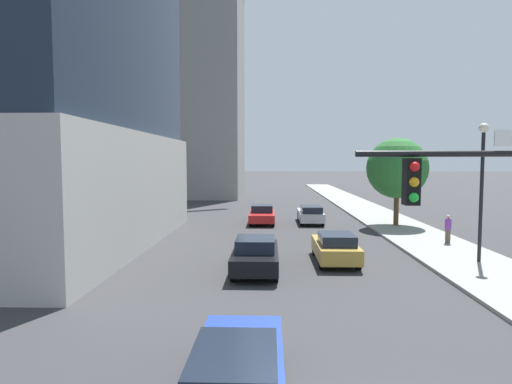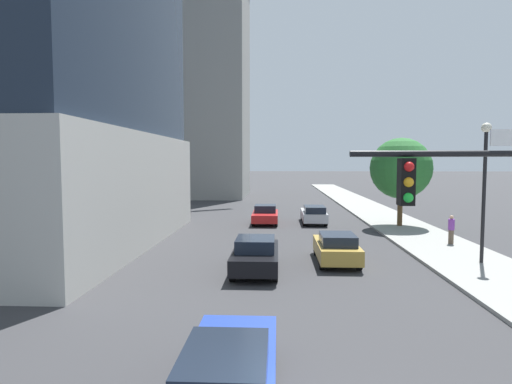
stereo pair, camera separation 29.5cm
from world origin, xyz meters
name	(u,v)px [view 1 (the left image)]	position (x,y,z in m)	size (l,w,h in m)	color
sidewalk	(423,239)	(8.11, 20.00, 0.07)	(4.42, 120.00, 0.15)	gray
construction_building	(187,64)	(-12.52, 52.68, 17.94)	(23.65, 14.86, 43.21)	gray
street_lamp	(482,173)	(8.50, 13.89, 4.25)	(0.44, 0.44, 6.35)	black
street_tree	(397,168)	(7.95, 25.13, 4.26)	(4.34, 4.34, 6.29)	brown
car_gold	(335,247)	(1.94, 14.12, 0.71)	(1.84, 4.21, 1.43)	#AD8938
car_silver	(310,214)	(1.94, 26.85, 0.72)	(1.78, 4.57, 1.42)	#B7B7BC
car_blue	(237,373)	(-1.78, 2.01, 0.70)	(1.83, 4.80, 1.40)	#233D9E
car_black	(255,254)	(-1.78, 12.30, 0.75)	(1.93, 4.64, 1.51)	black
car_red	(262,214)	(-1.78, 26.65, 0.70)	(1.91, 4.30, 1.42)	red
pedestrian_purple_shirt	(448,229)	(8.88, 18.34, 0.96)	(0.34, 0.34, 1.61)	brown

